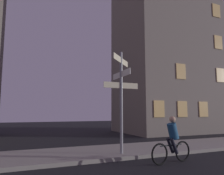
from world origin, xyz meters
TOP-DOWN VIEW (x-y plane):
  - sidewalk_kerb at (0.00, 7.44)m, footprint 40.00×2.95m
  - signpost at (-0.54, 6.57)m, footprint 1.53×1.61m
  - cyclist at (0.68, 4.99)m, footprint 1.81×0.37m
  - building_right_block at (7.96, 14.59)m, footprint 8.48×6.34m

SIDE VIEW (x-z plane):
  - sidewalk_kerb at x=0.00m, z-range 0.00..0.14m
  - cyclist at x=0.68m, z-range -0.06..1.55m
  - signpost at x=-0.54m, z-range 0.58..4.68m
  - building_right_block at x=7.96m, z-range 0.00..17.48m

